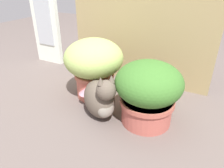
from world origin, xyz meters
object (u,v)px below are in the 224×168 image
object	(u,v)px
grass_planter	(94,64)
cat	(100,99)
mushroom_ornament_pink	(87,91)
mushroom_ornament_red	(84,87)
leafy_planter	(148,91)

from	to	relation	value
grass_planter	cat	xyz separation A→B (m)	(0.16, -0.20, -0.11)
grass_planter	mushroom_ornament_pink	xyz separation A→B (m)	(0.02, -0.13, -0.14)
cat	mushroom_ornament_pink	xyz separation A→B (m)	(-0.14, 0.07, -0.03)
mushroom_ornament_red	leafy_planter	bearing A→B (deg)	-6.76
mushroom_ornament_red	mushroom_ornament_pink	bearing A→B (deg)	-41.74
mushroom_ornament_pink	mushroom_ornament_red	bearing A→B (deg)	138.26
leafy_planter	mushroom_ornament_pink	bearing A→B (deg)	-178.62
grass_planter	mushroom_ornament_pink	world-z (taller)	grass_planter
leafy_planter	mushroom_ornament_pink	distance (m)	0.41
grass_planter	mushroom_ornament_red	world-z (taller)	grass_planter
mushroom_ornament_red	grass_planter	bearing A→B (deg)	50.28
leafy_planter	cat	distance (m)	0.28
grass_planter	mushroom_ornament_pink	size ratio (longest dim) A/B	3.10
cat	mushroom_ornament_red	world-z (taller)	cat
grass_planter	cat	distance (m)	0.28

